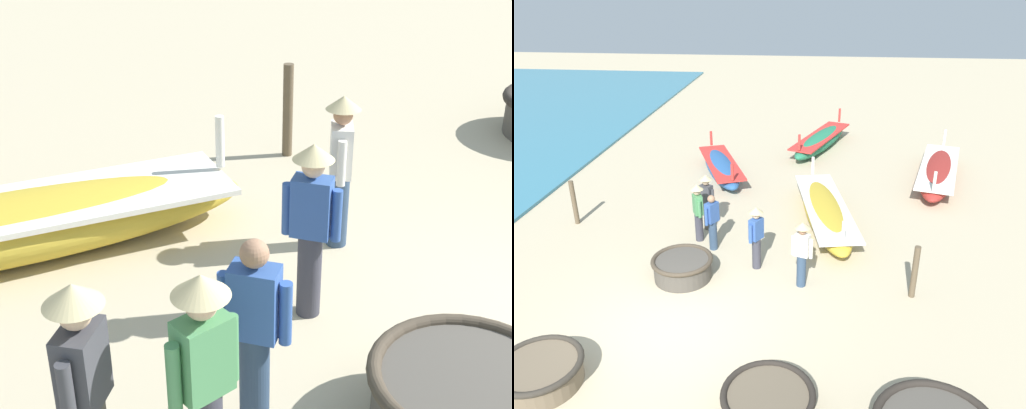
# 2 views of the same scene
# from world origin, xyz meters

# --- Properties ---
(coracle_front_left) EXTENTS (1.49, 1.49, 0.55)m
(coracle_front_left) POSITION_xyz_m (-0.24, 1.91, 0.30)
(coracle_front_left) COLOR #4C473F
(coracle_front_left) RESTS_ON ground
(long_boat_red_hull) EXTENTS (2.06, 5.39, 1.21)m
(long_boat_red_hull) POSITION_xyz_m (3.19, 5.30, 0.35)
(long_boat_red_hull) COLOR gold
(long_boat_red_hull) RESTS_ON ground
(fisherman_with_hat) EXTENTS (0.36, 0.48, 1.67)m
(fisherman_with_hat) POSITION_xyz_m (-0.27, 3.82, 0.96)
(fisherman_with_hat) COLOR #383842
(fisherman_with_hat) RESTS_ON ground
(fisherman_by_coracle) EXTENTS (0.49, 0.36, 1.67)m
(fisherman_by_coracle) POSITION_xyz_m (-0.19, 4.54, 0.96)
(fisherman_by_coracle) COLOR #4C473D
(fisherman_by_coracle) RESTS_ON ground
(fisherman_crouching) EXTENTS (0.36, 0.47, 1.57)m
(fisherman_crouching) POSITION_xyz_m (0.21, 3.38, 0.84)
(fisherman_crouching) COLOR #2D425B
(fisherman_crouching) RESTS_ON ground
(fisherman_standing_right) EXTENTS (0.51, 0.36, 1.67)m
(fisherman_standing_right) POSITION_xyz_m (2.63, 1.85, 0.96)
(fisherman_standing_right) COLOR #2D425B
(fisherman_standing_right) RESTS_ON ground
(fisherman_hauling) EXTENTS (0.37, 0.46, 1.67)m
(fisherman_hauling) POSITION_xyz_m (1.48, 2.55, 0.96)
(fisherman_hauling) COLOR #383842
(fisherman_hauling) RESTS_ON ground
(mooring_post_shoreline) EXTENTS (0.14, 0.14, 1.30)m
(mooring_post_shoreline) POSITION_xyz_m (5.18, 1.65, 0.65)
(mooring_post_shoreline) COLOR brown
(mooring_post_shoreline) RESTS_ON ground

